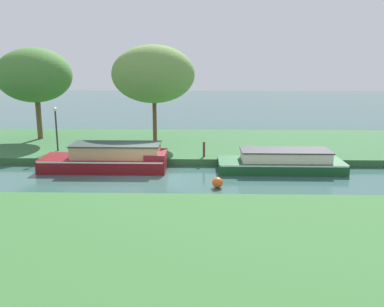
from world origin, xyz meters
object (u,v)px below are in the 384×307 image
(channel_buoy, at_px, (217,183))
(mooring_post_near, at_px, (204,149))
(maroon_barge, at_px, (110,158))
(lamp_post, at_px, (56,123))
(mooring_post_far, at_px, (104,149))
(forest_narrowboat, at_px, (282,162))
(willow_tree_centre, at_px, (153,74))
(willow_tree_left, at_px, (34,75))

(channel_buoy, bearing_deg, mooring_post_near, 97.69)
(maroon_barge, distance_m, mooring_post_near, 5.18)
(mooring_post_near, height_order, channel_buoy, mooring_post_near)
(lamp_post, relative_size, mooring_post_far, 3.27)
(maroon_barge, height_order, mooring_post_far, maroon_barge)
(maroon_barge, distance_m, channel_buoy, 6.39)
(forest_narrowboat, bearing_deg, mooring_post_near, 160.54)
(mooring_post_far, relative_size, channel_buoy, 1.62)
(willow_tree_centre, xyz_separation_m, channel_buoy, (3.87, -8.73, -4.55))
(willow_tree_centre, xyz_separation_m, lamp_post, (-5.45, -2.86, -2.74))
(forest_narrowboat, xyz_separation_m, mooring_post_far, (-9.67, 1.44, 0.32))
(willow_tree_left, distance_m, willow_tree_centre, 8.03)
(willow_tree_centre, relative_size, mooring_post_far, 7.83)
(maroon_barge, xyz_separation_m, channel_buoy, (5.58, -3.10, -0.36))
(lamp_post, bearing_deg, channel_buoy, -32.15)
(willow_tree_centre, bearing_deg, lamp_post, -152.29)
(mooring_post_near, xyz_separation_m, channel_buoy, (0.61, -4.54, -0.58))
(lamp_post, xyz_separation_m, mooring_post_far, (3.12, -1.32, -1.26))
(willow_tree_left, relative_size, mooring_post_near, 7.22)
(willow_tree_left, bearing_deg, maroon_barge, -45.51)
(mooring_post_near, bearing_deg, mooring_post_far, 180.00)
(forest_narrowboat, bearing_deg, channel_buoy, -138.24)
(willow_tree_centre, relative_size, lamp_post, 2.40)
(mooring_post_near, bearing_deg, willow_tree_left, 156.24)
(willow_tree_left, distance_m, channel_buoy, 15.83)
(forest_narrowboat, height_order, mooring_post_near, mooring_post_near)
(mooring_post_far, bearing_deg, channel_buoy, -36.19)
(willow_tree_centre, xyz_separation_m, mooring_post_near, (3.26, -4.19, -3.98))
(willow_tree_left, bearing_deg, forest_narrowboat, -22.64)
(willow_tree_left, xyz_separation_m, mooring_post_near, (11.25, -4.95, -3.87))
(willow_tree_centre, height_order, mooring_post_far, willow_tree_centre)
(willow_tree_centre, bearing_deg, mooring_post_near, -52.09)
(maroon_barge, xyz_separation_m, forest_narrowboat, (9.05, 0.00, -0.13))
(mooring_post_near, xyz_separation_m, mooring_post_far, (-5.59, 0.00, -0.02))
(willow_tree_left, height_order, willow_tree_centre, willow_tree_centre)
(maroon_barge, height_order, lamp_post, lamp_post)
(channel_buoy, bearing_deg, mooring_post_far, 143.81)
(willow_tree_centre, relative_size, channel_buoy, 12.68)
(maroon_barge, height_order, willow_tree_centre, willow_tree_centre)
(mooring_post_far, height_order, channel_buoy, mooring_post_far)
(willow_tree_left, relative_size, channel_buoy, 12.38)
(willow_tree_left, height_order, mooring_post_near, willow_tree_left)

